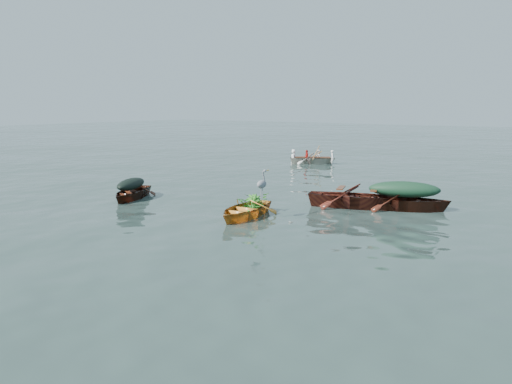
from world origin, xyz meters
TOP-DOWN VIEW (x-y plane):
  - ground at (0.00, 0.00)m, footprint 140.00×140.00m
  - yellow_dinghy at (-0.04, -0.29)m, footprint 1.83×3.35m
  - dark_covered_boat at (-5.15, -0.28)m, footprint 2.46×3.46m
  - green_tarp_boat at (3.48, 3.51)m, footprint 4.21×2.62m
  - open_wooden_boat at (2.11, 2.98)m, footprint 4.65×2.65m
  - rowed_boat at (-5.10, 12.86)m, footprint 3.63×2.76m
  - dark_tarp_cover at (-5.15, -0.28)m, footprint 1.35×1.90m
  - green_tarp_cover at (3.48, 3.51)m, footprint 2.32×1.44m
  - thwart_benches at (2.11, 2.98)m, footprint 2.36×1.46m
  - heron at (0.50, -0.16)m, footprint 0.34×0.44m
  - dinghy_weeds at (-0.09, 0.25)m, footprint 0.82×0.99m
  - rowers at (-5.10, 12.86)m, footprint 2.65×2.12m
  - oars at (-5.10, 12.86)m, footprint 1.85×2.54m

SIDE VIEW (x-z plane):
  - ground at x=0.00m, z-range 0.00..0.00m
  - yellow_dinghy at x=-0.04m, z-range -0.43..0.43m
  - dark_covered_boat at x=-5.15m, z-range -0.39..0.39m
  - green_tarp_boat at x=3.48m, z-range -0.46..0.46m
  - open_wooden_boat at x=2.11m, z-range -0.52..0.52m
  - rowed_boat at x=-5.10m, z-range -0.41..0.41m
  - oars at x=-5.10m, z-range 0.41..0.47m
  - thwart_benches at x=2.11m, z-range 0.52..0.56m
  - dark_tarp_cover at x=-5.15m, z-range 0.39..0.79m
  - green_tarp_cover at x=3.48m, z-range 0.46..0.98m
  - dinghy_weeds at x=-0.09m, z-range 0.43..1.03m
  - rowers at x=-5.10m, z-range 0.41..1.17m
  - heron at x=0.50m, z-range 0.43..1.35m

